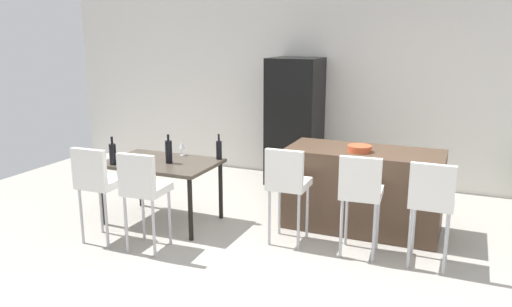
{
  "coord_description": "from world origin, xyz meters",
  "views": [
    {
      "loc": [
        1.48,
        -4.68,
        2.21
      ],
      "look_at": [
        -0.71,
        0.48,
        0.85
      ],
      "focal_mm": 35.49,
      "sensor_mm": 36.0,
      "label": 1
    }
  ],
  "objects": [
    {
      "name": "ground_plane",
      "position": [
        0.0,
        0.0,
        0.0
      ],
      "size": [
        10.0,
        10.0,
        0.0
      ],
      "primitive_type": "plane",
      "color": "#ADA89E"
    },
    {
      "name": "back_wall",
      "position": [
        0.0,
        2.72,
        1.45
      ],
      "size": [
        10.0,
        0.12,
        2.9
      ],
      "primitive_type": "cube",
      "color": "silver",
      "rests_on": "ground_plane"
    },
    {
      "name": "kitchen_island",
      "position": [
        0.45,
        0.84,
        0.46
      ],
      "size": [
        1.72,
        0.77,
        0.92
      ],
      "primitive_type": "cube",
      "color": "#4C3828",
      "rests_on": "ground_plane"
    },
    {
      "name": "bar_chair_left",
      "position": [
        -0.19,
        0.08,
        0.7
      ],
      "size": [
        0.41,
        0.41,
        1.05
      ],
      "color": "white",
      "rests_on": "ground_plane"
    },
    {
      "name": "bar_chair_middle",
      "position": [
        0.58,
        0.08,
        0.7
      ],
      "size": [
        0.43,
        0.43,
        1.05
      ],
      "color": "white",
      "rests_on": "ground_plane"
    },
    {
      "name": "bar_chair_right",
      "position": [
        1.24,
        0.08,
        0.7
      ],
      "size": [
        0.4,
        0.4,
        1.05
      ],
      "color": "white",
      "rests_on": "ground_plane"
    },
    {
      "name": "dining_table",
      "position": [
        -1.75,
        0.12,
        0.67
      ],
      "size": [
        1.28,
        0.84,
        0.74
      ],
      "color": "#4C4238",
      "rests_on": "ground_plane"
    },
    {
      "name": "dining_chair_near",
      "position": [
        -2.03,
        -0.66,
        0.7
      ],
      "size": [
        0.41,
        0.41,
        1.05
      ],
      "color": "white",
      "rests_on": "ground_plane"
    },
    {
      "name": "dining_chair_far",
      "position": [
        -1.46,
        -0.66,
        0.7
      ],
      "size": [
        0.42,
        0.42,
        1.05
      ],
      "color": "white",
      "rests_on": "ground_plane"
    },
    {
      "name": "wine_bottle_end",
      "position": [
        -1.18,
        0.47,
        0.86
      ],
      "size": [
        0.07,
        0.07,
        0.3
      ],
      "color": "black",
      "rests_on": "dining_table"
    },
    {
      "name": "wine_bottle_far",
      "position": [
        -2.17,
        -0.21,
        0.86
      ],
      "size": [
        0.08,
        0.08,
        0.32
      ],
      "color": "black",
      "rests_on": "dining_table"
    },
    {
      "name": "wine_bottle_left",
      "position": [
        -1.63,
        0.09,
        0.88
      ],
      "size": [
        0.08,
        0.08,
        0.33
      ],
      "color": "black",
      "rests_on": "dining_table"
    },
    {
      "name": "wine_glass_middle",
      "position": [
        -1.68,
        0.46,
        0.86
      ],
      "size": [
        0.07,
        0.07,
        0.17
      ],
      "color": "silver",
      "rests_on": "dining_table"
    },
    {
      "name": "refrigerator",
      "position": [
        -0.86,
        2.28,
        0.92
      ],
      "size": [
        0.72,
        0.68,
        1.84
      ],
      "primitive_type": "cube",
      "color": "black",
      "rests_on": "ground_plane"
    },
    {
      "name": "fruit_bowl",
      "position": [
        0.41,
        0.74,
        0.96
      ],
      "size": [
        0.26,
        0.26,
        0.07
      ],
      "primitive_type": "cylinder",
      "color": "#C6512D",
      "rests_on": "kitchen_island"
    }
  ]
}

